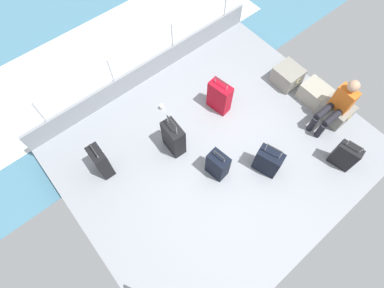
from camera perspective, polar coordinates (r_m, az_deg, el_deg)
ground_plane at (r=5.53m, az=4.86°, el=-1.40°), size 4.40×5.20×0.06m
gunwale_port at (r=6.29m, az=-8.61°, el=13.49°), size 0.06×5.20×0.45m
railing_port at (r=5.88m, az=-9.36°, el=17.02°), size 0.04×4.20×1.02m
sea_wake at (r=7.61m, az=-14.52°, el=16.71°), size 12.00×12.00×0.01m
cargo_crate_0 at (r=6.47m, az=17.46°, el=12.14°), size 0.53×0.47×0.37m
cargo_crate_1 at (r=6.37m, az=22.34°, el=8.54°), size 0.64×0.42×0.35m
cargo_crate_2 at (r=6.29m, az=25.34°, el=5.63°), size 0.56×0.46×0.36m
passenger_seated at (r=5.89m, az=25.72°, el=6.68°), size 0.34×0.66×1.06m
suitcase_0 at (r=5.22m, az=-3.48°, el=1.14°), size 0.43×0.26×0.90m
suitcase_1 at (r=5.74m, az=26.77°, el=-2.02°), size 0.41×0.26×0.70m
suitcase_2 at (r=5.07m, az=4.85°, el=-3.95°), size 0.38×0.28×0.69m
suitcase_3 at (r=5.23m, az=-16.72°, el=-3.19°), size 0.36×0.22×0.80m
suitcase_4 at (r=5.71m, az=5.18°, el=8.82°), size 0.46×0.29×0.79m
suitcase_5 at (r=5.25m, az=14.08°, el=-3.17°), size 0.47×0.36×0.77m
paper_cup at (r=5.93m, az=-5.70°, el=6.93°), size 0.08×0.08×0.10m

